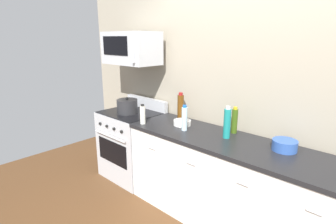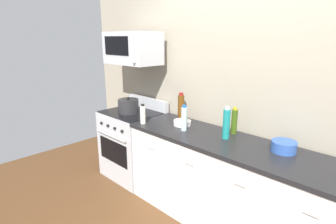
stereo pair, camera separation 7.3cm
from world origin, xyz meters
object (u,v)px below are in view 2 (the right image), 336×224
(bottle_wine_amber, at_px, (181,107))
(stockpot, at_px, (128,106))
(microwave, at_px, (132,48))
(bottle_vinegar_white, at_px, (143,114))
(bottle_olive_oil, at_px, (234,121))
(bottle_sparkling_teal, at_px, (226,123))
(range_oven, at_px, (133,143))
(bowl_white_ceramic, at_px, (182,123))
(bowl_blue_mixing, at_px, (284,146))
(bottle_water_clear, at_px, (184,119))

(bottle_wine_amber, distance_m, stockpot, 0.75)
(microwave, distance_m, bottle_vinegar_white, 0.91)
(microwave, relative_size, stockpot, 2.77)
(microwave, relative_size, bottle_olive_oil, 2.67)
(bottle_sparkling_teal, relative_size, bottle_vinegar_white, 1.40)
(range_oven, distance_m, bowl_white_ceramic, 0.98)
(range_oven, xyz_separation_m, bowl_white_ceramic, (0.85, 0.05, 0.48))
(bottle_olive_oil, bearing_deg, bowl_blue_mixing, -10.06)
(bottle_vinegar_white, relative_size, bowl_blue_mixing, 1.08)
(bottle_vinegar_white, xyz_separation_m, bowl_blue_mixing, (1.48, 0.34, -0.06))
(range_oven, height_order, bowl_white_ceramic, range_oven)
(bottle_vinegar_white, relative_size, bottle_wine_amber, 0.69)
(microwave, xyz_separation_m, bottle_olive_oil, (1.41, 0.18, -0.70))
(bottle_water_clear, bearing_deg, range_oven, 176.32)
(range_oven, relative_size, bottle_water_clear, 3.87)
(microwave, bearing_deg, bottle_wine_amber, 11.94)
(bottle_wine_amber, height_order, bowl_blue_mixing, bottle_wine_amber)
(microwave, relative_size, bottle_wine_amber, 2.23)
(range_oven, distance_m, bottle_olive_oil, 1.54)
(range_oven, relative_size, microwave, 1.44)
(bottle_wine_amber, xyz_separation_m, bowl_blue_mixing, (1.25, -0.07, -0.11))
(bottle_sparkling_teal, xyz_separation_m, bottle_water_clear, (-0.45, -0.11, -0.02))
(range_oven, distance_m, bottle_vinegar_white, 0.77)
(bottle_vinegar_white, height_order, bowl_white_ceramic, bottle_vinegar_white)
(bottle_water_clear, bearing_deg, stockpot, 179.44)
(bottle_wine_amber, bearing_deg, bowl_white_ceramic, -43.96)
(bottle_water_clear, bearing_deg, bowl_white_ceramic, 137.66)
(range_oven, relative_size, bottle_vinegar_white, 4.67)
(bottle_water_clear, xyz_separation_m, bottle_olive_oil, (0.43, 0.29, 0.00))
(bottle_sparkling_teal, bearing_deg, bowl_blue_mixing, 8.63)
(bottle_sparkling_teal, distance_m, bottle_wine_amber, 0.74)
(microwave, height_order, bottle_vinegar_white, microwave)
(bottle_sparkling_teal, distance_m, bottle_olive_oil, 0.18)
(bowl_white_ceramic, xyz_separation_m, stockpot, (-0.85, -0.11, 0.06))
(bowl_white_ceramic, bearing_deg, bottle_water_clear, -42.34)
(bottle_vinegar_white, bearing_deg, stockpot, 161.52)
(bottle_sparkling_teal, relative_size, stockpot, 1.20)
(microwave, bearing_deg, bottle_sparkling_teal, 0.08)
(bottle_wine_amber, relative_size, stockpot, 1.24)
(microwave, bearing_deg, bowl_white_ceramic, 0.63)
(microwave, relative_size, bottle_sparkling_teal, 2.31)
(microwave, bearing_deg, bowl_blue_mixing, 2.42)
(bowl_white_ceramic, bearing_deg, bowl_blue_mixing, 3.79)
(bottle_olive_oil, height_order, bowl_blue_mixing, bottle_olive_oil)
(bowl_white_ceramic, bearing_deg, bottle_wine_amber, 136.04)
(bottle_sparkling_teal, height_order, bowl_white_ceramic, bottle_sparkling_teal)
(stockpot, bearing_deg, bottle_water_clear, -0.56)
(range_oven, distance_m, bowl_blue_mixing, 2.03)
(bowl_white_ceramic, bearing_deg, bottle_vinegar_white, -143.68)
(bottle_water_clear, xyz_separation_m, stockpot, (-0.98, 0.01, -0.04))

